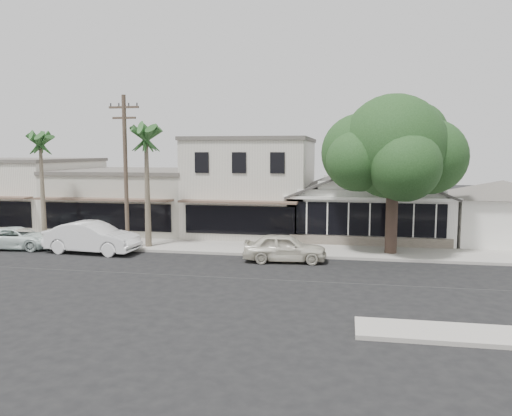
% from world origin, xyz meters
% --- Properties ---
extents(ground, '(140.00, 140.00, 0.00)m').
position_xyz_m(ground, '(0.00, 0.00, 0.00)').
color(ground, black).
rests_on(ground, ground).
extents(sidewalk_north, '(90.00, 3.50, 0.15)m').
position_xyz_m(sidewalk_north, '(-8.00, 6.75, 0.07)').
color(sidewalk_north, '#9E9991').
rests_on(sidewalk_north, ground).
extents(corner_shop, '(10.40, 8.60, 5.10)m').
position_xyz_m(corner_shop, '(5.00, 12.47, 2.62)').
color(corner_shop, white).
rests_on(corner_shop, ground).
extents(side_cottage, '(6.00, 6.00, 3.00)m').
position_xyz_m(side_cottage, '(13.20, 11.50, 1.50)').
color(side_cottage, white).
rests_on(side_cottage, ground).
extents(row_building_near, '(8.00, 10.00, 6.50)m').
position_xyz_m(row_building_near, '(-3.00, 13.50, 3.25)').
color(row_building_near, silver).
rests_on(row_building_near, ground).
extents(row_building_midnear, '(10.00, 10.00, 4.20)m').
position_xyz_m(row_building_midnear, '(-12.00, 13.50, 2.10)').
color(row_building_midnear, '#B7B2A4').
rests_on(row_building_midnear, ground).
extents(row_building_midfar, '(11.00, 10.00, 5.00)m').
position_xyz_m(row_building_midfar, '(-22.50, 13.50, 2.50)').
color(row_building_midfar, silver).
rests_on(row_building_midfar, ground).
extents(utility_pole, '(1.80, 0.24, 9.00)m').
position_xyz_m(utility_pole, '(-9.00, 5.20, 4.79)').
color(utility_pole, brown).
rests_on(utility_pole, ground).
extents(car_0, '(4.51, 2.14, 1.49)m').
position_xyz_m(car_0, '(0.46, 3.89, 0.75)').
color(car_0, beige).
rests_on(car_0, ground).
extents(car_1, '(5.54, 2.28, 1.79)m').
position_xyz_m(car_1, '(-10.68, 4.15, 0.89)').
color(car_1, white).
rests_on(car_1, ground).
extents(car_2, '(4.81, 2.57, 1.29)m').
position_xyz_m(car_2, '(-15.68, 4.47, 0.64)').
color(car_2, white).
rests_on(car_2, ground).
extents(shade_tree, '(8.03, 7.26, 8.91)m').
position_xyz_m(shade_tree, '(6.03, 6.80, 5.87)').
color(shade_tree, '#46342A').
rests_on(shade_tree, ground).
extents(palm_east, '(3.00, 3.00, 7.80)m').
position_xyz_m(palm_east, '(-8.00, 5.90, 6.64)').
color(palm_east, '#726651').
rests_on(palm_east, ground).
extents(palm_mid, '(2.79, 2.79, 7.35)m').
position_xyz_m(palm_mid, '(-15.15, 6.34, 6.30)').
color(palm_mid, '#726651').
rests_on(palm_mid, ground).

